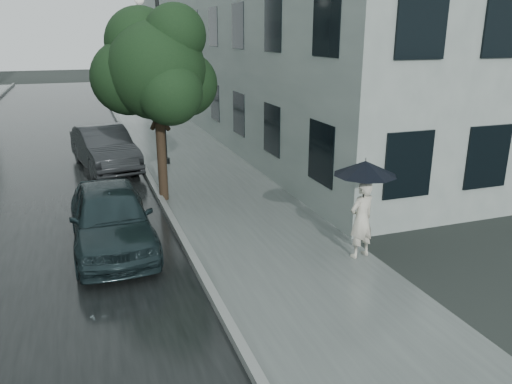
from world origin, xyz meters
name	(u,v)px	position (x,y,z in m)	size (l,w,h in m)	color
ground	(297,285)	(0.00, 0.00, 0.00)	(120.00, 120.00, 0.00)	black
sidewalk	(180,147)	(0.25, 12.00, 0.00)	(3.50, 60.00, 0.01)	slate
kerb_near	(133,149)	(-1.57, 12.00, 0.07)	(0.15, 60.00, 0.15)	slate
asphalt_road	(36,158)	(-5.08, 12.00, 0.00)	(6.85, 60.00, 0.00)	black
building_near	(244,30)	(5.47, 19.50, 4.50)	(7.02, 36.00, 9.00)	#909D96
pedestrian	(362,219)	(1.70, 0.68, 0.81)	(0.59, 0.38, 1.61)	beige
umbrella	(365,168)	(1.67, 0.63, 1.89)	(1.34, 1.34, 1.14)	black
street_tree	(156,69)	(-1.45, 5.79, 3.49)	(3.28, 2.98, 5.10)	#332619
lamp_post	(156,71)	(-0.86, 9.65, 3.15)	(0.84, 0.41, 5.54)	black
car_near	(111,217)	(-3.01, 2.84, 0.69)	(1.62, 4.02, 1.37)	#182629
car_far	(104,148)	(-2.74, 9.65, 0.70)	(1.48, 4.23, 1.40)	#222527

